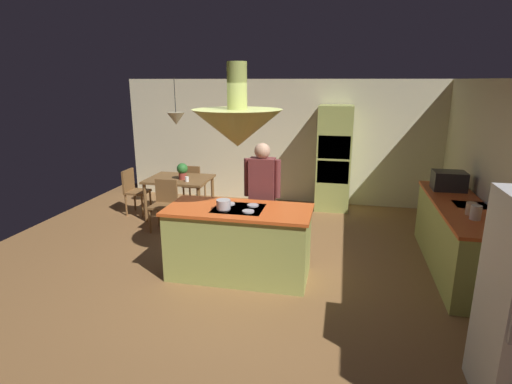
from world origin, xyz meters
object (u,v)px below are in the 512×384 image
object	(u,v)px
canister_sugar	(471,209)
microwave_on_counter	(449,181)
canister_flour	(476,213)
cup_on_table	(187,179)
cooking_pot_on_cooktop	(223,204)
kitchen_island	(239,242)
potted_plant_on_table	(182,170)
person_at_island	(262,193)
dining_table	(179,183)
chair_facing_island	(165,201)
chair_by_back_wall	(193,183)
oven_tower	(334,158)
chair_at_corner	(134,188)

from	to	relation	value
canister_sugar	microwave_on_counter	size ratio (longest dim) A/B	0.33
canister_sugar	canister_flour	bearing A→B (deg)	-90.00
canister_sugar	microwave_on_counter	bearing A→B (deg)	90.00
cup_on_table	microwave_on_counter	distance (m)	4.31
cooking_pot_on_cooktop	kitchen_island	bearing A→B (deg)	39.09
potted_plant_on_table	canister_sugar	bearing A→B (deg)	-20.67
microwave_on_counter	kitchen_island	bearing A→B (deg)	-151.39
person_at_island	cup_on_table	xyz separation A→B (m)	(-1.62, 1.17, -0.16)
dining_table	potted_plant_on_table	size ratio (longest dim) A/B	3.83
cup_on_table	canister_sugar	bearing A→B (deg)	-19.45
canister_flour	cooking_pot_on_cooktop	xyz separation A→B (m)	(-3.00, -0.31, -0.01)
dining_table	chair_facing_island	bearing A→B (deg)	-90.00
person_at_island	potted_plant_on_table	distance (m)	2.21
cup_on_table	microwave_on_counter	size ratio (longest dim) A/B	0.20
kitchen_island	chair_by_back_wall	size ratio (longest dim) A/B	2.16
potted_plant_on_table	cup_on_table	distance (m)	0.25
cooking_pot_on_cooktop	oven_tower	bearing A→B (deg)	69.52
canister_sugar	chair_by_back_wall	bearing A→B (deg)	151.92
chair_at_corner	cooking_pot_on_cooktop	distance (m)	3.38
canister_sugar	microwave_on_counter	distance (m)	1.19
cup_on_table	chair_at_corner	bearing A→B (deg)	169.23
microwave_on_counter	chair_at_corner	bearing A→B (deg)	174.27
dining_table	chair_facing_island	xyz separation A→B (m)	(0.00, -0.68, -0.16)
dining_table	person_at_island	world-z (taller)	person_at_island
kitchen_island	dining_table	bearing A→B (deg)	128.99
cup_on_table	microwave_on_counter	world-z (taller)	microwave_on_counter
oven_tower	microwave_on_counter	size ratio (longest dim) A/B	4.49
chair_facing_island	potted_plant_on_table	size ratio (longest dim) A/B	2.90
potted_plant_on_table	canister_sugar	size ratio (longest dim) A/B	1.97
oven_tower	kitchen_island	bearing A→B (deg)	-108.74
dining_table	canister_sugar	bearing A→B (deg)	-21.02
oven_tower	chair_facing_island	distance (m)	3.38
person_at_island	chair_facing_island	bearing A→B (deg)	158.81
chair_by_back_wall	chair_facing_island	bearing A→B (deg)	90.00
chair_by_back_wall	canister_sugar	world-z (taller)	canister_sugar
potted_plant_on_table	canister_flour	world-z (taller)	canister_flour
chair_facing_island	chair_by_back_wall	xyz separation A→B (m)	(0.00, 1.36, 0.00)
dining_table	potted_plant_on_table	world-z (taller)	potted_plant_on_table
cup_on_table	canister_sugar	xyz separation A→B (m)	(4.29, -1.52, 0.21)
cup_on_table	kitchen_island	bearing A→B (deg)	-52.16
potted_plant_on_table	microwave_on_counter	size ratio (longest dim) A/B	0.65
dining_table	kitchen_island	bearing A→B (deg)	-51.01
person_at_island	chair_facing_island	xyz separation A→B (m)	(-1.87, 0.72, -0.46)
person_at_island	chair_at_corner	xyz separation A→B (m)	(-2.82, 1.40, -0.46)
person_at_island	chair_by_back_wall	distance (m)	2.83
dining_table	canister_flour	xyz separation A→B (m)	(4.54, -1.92, 0.36)
chair_by_back_wall	chair_at_corner	bearing A→B (deg)	35.39
chair_at_corner	cooking_pot_on_cooktop	xyz separation A→B (m)	(2.49, -2.23, 0.52)
potted_plant_on_table	chair_at_corner	bearing A→B (deg)	176.25
dining_table	potted_plant_on_table	xyz separation A→B (m)	(0.10, -0.07, 0.26)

